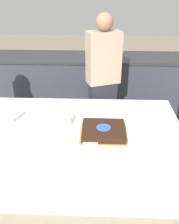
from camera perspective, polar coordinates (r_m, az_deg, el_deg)
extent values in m
plane|color=gray|center=(2.98, -2.61, -14.44)|extent=(14.00, 14.00, 0.00)
cube|color=#333842|center=(4.05, -1.04, 5.58)|extent=(4.40, 0.55, 0.88)
cube|color=#2D2D33|center=(3.89, -1.10, 11.81)|extent=(4.40, 0.58, 0.04)
cube|color=white|center=(2.74, -2.78, -8.71)|extent=(1.98, 0.96, 0.75)
cube|color=gold|center=(2.34, 3.04, -4.62)|extent=(0.42, 0.37, 0.00)
cube|color=black|center=(2.32, 3.06, -4.02)|extent=(0.38, 0.33, 0.06)
cylinder|color=#2D5BB7|center=(2.31, 3.07, -3.40)|extent=(0.13, 0.13, 0.00)
cylinder|color=white|center=(2.47, -6.11, -1.70)|extent=(0.21, 0.21, 0.09)
cylinder|color=white|center=(2.56, -16.94, -2.80)|extent=(0.06, 0.06, 0.00)
cylinder|color=white|center=(2.54, -17.06, -2.13)|extent=(0.01, 0.01, 0.07)
cylinder|color=white|center=(2.50, -17.35, -0.38)|extent=(0.05, 0.05, 0.11)
cylinder|color=white|center=(2.61, 2.16, -0.74)|extent=(0.21, 0.21, 0.00)
cylinder|color=white|center=(2.63, 9.68, -0.92)|extent=(0.21, 0.21, 0.00)
cube|color=white|center=(2.22, 0.24, -6.31)|extent=(0.13, 0.11, 0.02)
cube|color=#282833|center=(3.28, 2.75, -0.50)|extent=(0.35, 0.26, 0.87)
cube|color=tan|center=(2.99, 3.08, 11.69)|extent=(0.41, 0.32, 0.58)
sphere|color=#936B4C|center=(2.90, 3.29, 19.02)|extent=(0.19, 0.19, 0.19)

